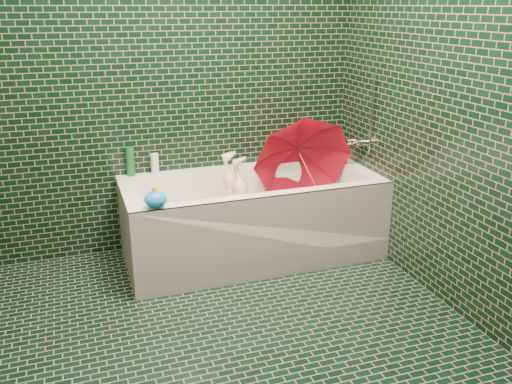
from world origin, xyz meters
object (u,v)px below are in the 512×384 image
object	(u,v)px
bathtub	(253,227)
bath_toy	(156,199)
umbrella	(308,170)
rubber_duck	(294,154)
child	(244,216)

from	to	relation	value
bathtub	bath_toy	size ratio (longest dim) A/B	11.44
umbrella	rubber_duck	world-z (taller)	umbrella
rubber_duck	child	bearing A→B (deg)	-121.41
child	rubber_duck	size ratio (longest dim) A/B	6.72
rubber_duck	bath_toy	xyz separation A→B (m)	(-1.14, -0.68, 0.01)
child	bath_toy	xyz separation A→B (m)	(-0.62, -0.29, 0.30)
bathtub	rubber_duck	world-z (taller)	rubber_duck
bathtub	child	size ratio (longest dim) A/B	1.99
child	umbrella	bearing A→B (deg)	91.41
child	umbrella	xyz separation A→B (m)	(0.48, 0.06, 0.26)
bathtub	umbrella	xyz separation A→B (m)	(0.41, 0.03, 0.36)
bathtub	child	xyz separation A→B (m)	(-0.07, -0.03, 0.10)
bath_toy	rubber_duck	bearing A→B (deg)	43.59
child	bath_toy	size ratio (longest dim) A/B	5.75
umbrella	bath_toy	size ratio (longest dim) A/B	4.53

